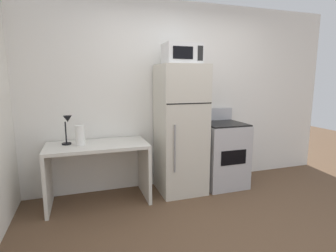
{
  "coord_description": "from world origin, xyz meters",
  "views": [
    {
      "loc": [
        -1.36,
        -1.93,
        1.51
      ],
      "look_at": [
        -0.35,
        1.1,
        0.96
      ],
      "focal_mm": 28.15,
      "sensor_mm": 36.0,
      "label": 1
    }
  ],
  "objects": [
    {
      "name": "refrigerator",
      "position": [
        -0.1,
        1.33,
        0.86
      ],
      "size": [
        0.6,
        0.62,
        1.72
      ],
      "color": "beige",
      "rests_on": "ground"
    },
    {
      "name": "desk",
      "position": [
        -1.2,
        1.32,
        0.53
      ],
      "size": [
        1.21,
        0.62,
        0.75
      ],
      "color": "silver",
      "rests_on": "ground"
    },
    {
      "name": "ground_plane",
      "position": [
        0.0,
        0.0,
        0.0
      ],
      "size": [
        12.0,
        12.0,
        0.0
      ],
      "primitive_type": "plane",
      "color": "brown"
    },
    {
      "name": "microwave",
      "position": [
        -0.1,
        1.31,
        1.85
      ],
      "size": [
        0.46,
        0.35,
        0.26
      ],
      "color": "silver",
      "rests_on": "refrigerator"
    },
    {
      "name": "oven_range",
      "position": [
        0.55,
        1.33,
        0.47
      ],
      "size": [
        0.6,
        0.61,
        1.1
      ],
      "color": "#B7B7BC",
      "rests_on": "ground"
    },
    {
      "name": "desk_lamp",
      "position": [
        -1.53,
        1.39,
        0.99
      ],
      "size": [
        0.14,
        0.12,
        0.35
      ],
      "color": "black",
      "rests_on": "desk"
    },
    {
      "name": "paper_towel_roll",
      "position": [
        -1.39,
        1.31,
        0.87
      ],
      "size": [
        0.11,
        0.11,
        0.24
      ],
      "primitive_type": "cylinder",
      "color": "white",
      "rests_on": "desk"
    },
    {
      "name": "wall_back_white",
      "position": [
        0.0,
        1.7,
        1.3
      ],
      "size": [
        5.0,
        0.1,
        2.6
      ],
      "primitive_type": "cube",
      "color": "white",
      "rests_on": "ground"
    }
  ]
}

